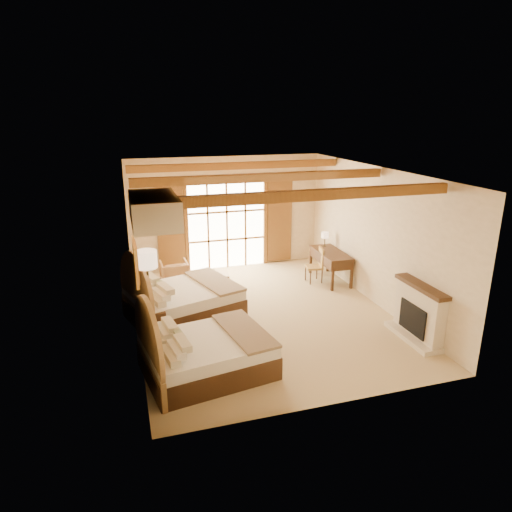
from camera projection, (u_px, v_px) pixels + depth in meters
name	position (u px, v px, depth m)	size (l,w,h in m)	color
floor	(263.00, 314.00, 10.33)	(7.00, 7.00, 0.00)	tan
wall_back	(226.00, 213.00, 13.03)	(5.50, 5.50, 0.00)	beige
wall_left	(132.00, 258.00, 9.08)	(7.00, 7.00, 0.00)	beige
wall_right	(376.00, 237.00, 10.60)	(7.00, 7.00, 0.00)	beige
ceiling	(264.00, 172.00, 9.36)	(7.00, 7.00, 0.00)	#B57132
ceiling_beams	(264.00, 177.00, 9.39)	(5.39, 4.60, 0.18)	olive
french_doors	(227.00, 225.00, 13.09)	(3.95, 0.08, 2.60)	white
fireplace	(418.00, 315.00, 9.07)	(0.46, 1.40, 1.16)	beige
painting	(136.00, 262.00, 8.37)	(0.06, 0.95, 0.75)	gold
canopy_valance	(154.00, 210.00, 6.95)	(0.70, 1.40, 0.45)	beige
bed_near	(198.00, 352.00, 7.86)	(2.36, 1.92, 1.39)	#3F2B14
bed_far	(177.00, 299.00, 10.00)	(2.72, 2.29, 1.48)	#3F2B14
nightstand	(151.00, 324.00, 9.10)	(0.55, 0.55, 0.66)	#3F2B14
floor_lamp	(147.00, 265.00, 8.64)	(0.40, 0.40, 1.88)	#3C3019
armchair	(174.00, 273.00, 11.98)	(0.69, 0.71, 0.65)	#A37245
ottoman	(219.00, 280.00, 11.86)	(0.51, 0.51, 0.37)	#AE8350
desk	(330.00, 265.00, 12.25)	(0.69, 1.52, 0.81)	#3F2B14
desk_chair	(315.00, 271.00, 12.19)	(0.49, 0.48, 0.95)	#AC8948
desk_lamp	(325.00, 236.00, 12.58)	(0.19, 0.19, 0.39)	#3C3019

